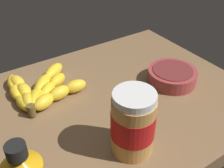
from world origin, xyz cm
name	(u,v)px	position (x,y,z in cm)	size (l,w,h in cm)	color
ground_plane	(107,108)	(0.00, 0.00, -2.49)	(75.66, 56.66, 4.99)	brown
banana_bunch	(39,90)	(-13.44, 11.82, 1.68)	(18.96, 19.54, 3.52)	yellow
peanut_butter_jar	(133,123)	(-4.08, -16.33, 7.15)	(8.92, 8.92, 14.48)	#BF8442
small_bowl	(172,76)	(20.16, -2.89, 2.06)	(13.69, 13.69, 4.02)	#993838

